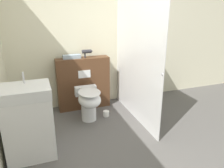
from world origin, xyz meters
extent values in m
plane|color=#565451|center=(0.00, 0.00, 0.00)|extent=(12.00, 12.00, 0.00)
cube|color=beige|center=(0.00, 1.96, 1.25)|extent=(8.00, 0.06, 2.50)
cube|color=#51331E|center=(-0.30, 1.76, 0.48)|extent=(0.96, 0.23, 0.96)
cube|color=white|center=(-0.30, 1.64, 0.69)|extent=(0.22, 0.01, 0.14)
cube|color=silver|center=(0.43, 1.10, 1.04)|extent=(0.01, 1.67, 2.09)
sphere|color=#B2B2B7|center=(0.43, 0.29, 1.00)|extent=(0.04, 0.04, 0.04)
cylinder|color=white|center=(-0.34, 1.24, 0.19)|extent=(0.25, 0.25, 0.38)
ellipsoid|color=white|center=(-0.34, 1.16, 0.41)|extent=(0.36, 0.49, 0.24)
ellipsoid|color=white|center=(-0.34, 1.16, 0.54)|extent=(0.36, 0.48, 0.02)
cube|color=white|center=(-0.34, 1.44, 0.46)|extent=(0.37, 0.11, 0.16)
cube|color=white|center=(-1.26, 0.58, 0.40)|extent=(0.58, 0.46, 0.81)
cube|color=white|center=(-1.26, 0.58, 0.88)|extent=(0.59, 0.47, 0.13)
cylinder|color=silver|center=(-1.26, 0.71, 1.01)|extent=(0.02, 0.02, 0.14)
cylinder|color=#2D2D33|center=(-0.22, 1.75, 1.08)|extent=(0.16, 0.07, 0.07)
cone|color=#2D2D33|center=(-0.13, 1.75, 1.08)|extent=(0.03, 0.06, 0.06)
cylinder|color=#2D2D33|center=(-0.26, 1.75, 1.02)|extent=(0.03, 0.03, 0.11)
cube|color=#8C9EAD|center=(-0.49, 1.78, 1.00)|extent=(0.31, 0.13, 0.07)
cylinder|color=white|center=(-0.03, 1.26, 0.05)|extent=(0.11, 0.11, 0.10)
camera|label=1|loc=(-1.09, -2.03, 1.82)|focal=35.00mm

